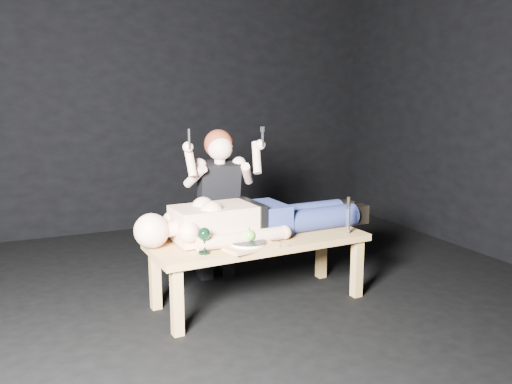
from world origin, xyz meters
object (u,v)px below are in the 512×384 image
Objects in this scene: lying_man at (259,214)px; serving_tray at (248,246)px; carving_knife at (348,215)px; kneeling_woman at (217,203)px; goblet at (204,241)px; table at (259,270)px.

lying_man is 0.35m from serving_tray.
lying_man is 5.96× the size of carving_knife.
carving_knife is at bearing -26.43° from lying_man.
lying_man is 1.30× the size of kneeling_woman.
goblet is (-0.29, -0.02, 0.07)m from serving_tray.
carving_knife reaches higher than serving_tray.
kneeling_woman is (-0.10, 0.55, 0.36)m from table.
table is at bearing -117.34° from lying_man.
serving_tray is at bearing 178.13° from carving_knife.
goblet is (-0.34, -0.73, -0.06)m from kneeling_woman.
table is at bearing 22.52° from goblet.
lying_man reaches higher than serving_tray.
kneeling_woman is 0.73m from serving_tray.
serving_tray is at bearing 3.42° from goblet.
table is at bearing 47.31° from serving_tray.
goblet is (-0.44, -0.18, 0.31)m from table.
serving_tray is 2.01× the size of goblet.
lying_man reaches higher than carving_knife.
table is 0.71m from carving_knife.
kneeling_woman reaches higher than lying_man.
lying_man reaches higher than goblet.
carving_knife reaches higher than goblet.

